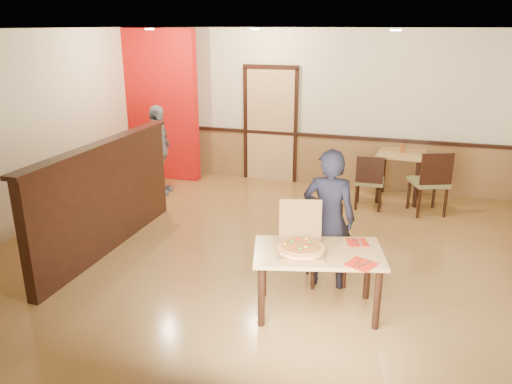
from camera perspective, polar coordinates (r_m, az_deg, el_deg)
floor at (r=6.38m, az=0.16°, el=-7.90°), size 7.00×7.00×0.00m
ceiling at (r=5.71m, az=0.18°, el=18.12°), size 7.00×7.00×0.00m
wall_back at (r=9.23m, az=6.62°, el=9.46°), size 7.00×0.00×7.00m
wall_left at (r=7.66m, az=-25.89°, el=5.84°), size 0.00×7.00×7.00m
wainscot_back at (r=9.40m, az=6.37°, el=3.70°), size 7.00×0.04×0.90m
chair_rail_back at (r=9.27m, az=6.45°, el=6.48°), size 7.00×0.06×0.06m
back_door at (r=9.43m, az=1.68°, el=7.60°), size 0.90×0.06×2.10m
booth_partition at (r=6.75m, az=-16.80°, el=-0.45°), size 0.20×3.10×1.44m
red_accent_panel at (r=9.73m, az=-11.24°, el=9.69°), size 1.60×0.20×2.78m
spot_a at (r=8.28m, az=-12.08°, el=17.75°), size 0.14×0.14×0.02m
spot_b at (r=8.34m, az=-0.07°, el=18.13°), size 0.14×0.14×0.02m
spot_c at (r=6.97m, az=15.68°, el=17.39°), size 0.14×0.14×0.02m
main_table at (r=5.13m, az=7.10°, el=-7.78°), size 1.43×1.03×0.69m
diner_chair at (r=5.84m, az=7.97°, el=-5.49°), size 0.56×0.56×0.89m
side_chair_left at (r=8.19m, az=12.84°, el=1.41°), size 0.46×0.46×0.90m
side_chair_right at (r=8.16m, az=19.36°, el=1.28°), size 0.67×0.67×1.03m
side_table at (r=8.73m, az=16.19°, el=3.18°), size 0.81×0.81×0.82m
diner at (r=5.58m, az=8.31°, el=-3.10°), size 0.61×0.41×1.61m
passerby at (r=8.83m, az=-11.15°, el=4.70°), size 0.46×0.94×1.56m
pizza_box at (r=5.04m, az=5.13°, el=-6.09°), size 0.55×0.61×0.46m
pizza at (r=5.01m, az=5.14°, el=-6.43°), size 0.56×0.56×0.03m
napkin_near at (r=4.88m, az=11.88°, el=-8.07°), size 0.33×0.33×0.01m
napkin_far at (r=5.33m, az=11.51°, el=-5.67°), size 0.27×0.27×0.01m
condiment at (r=8.69m, az=16.39°, el=4.84°), size 0.06×0.06×0.15m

